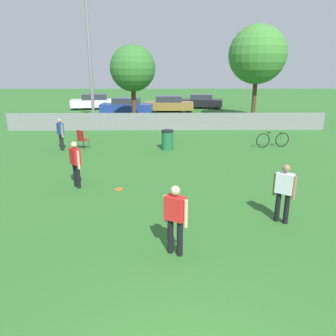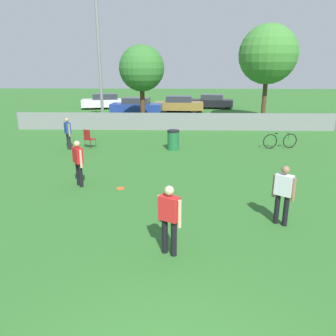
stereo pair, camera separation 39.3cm
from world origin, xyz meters
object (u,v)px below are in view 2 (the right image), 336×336
Objects in this scene: parked_car_white at (106,101)px; parked_car_blue at (136,106)px; tree_near_pole at (142,69)px; player_defender_red at (78,160)px; player_receiver_white at (283,191)px; parked_car_dark at (212,101)px; player_thrower_red at (169,216)px; folding_chair_sideline at (89,138)px; trash_bin at (173,140)px; spectator_in_blue at (68,131)px; tree_far_right at (268,55)px; parked_car_tan at (179,104)px; bicycle_sideline at (280,141)px; frisbee_disc at (120,188)px; light_pole at (99,48)px.

parked_car_white is 4.95m from parked_car_blue.
player_defender_red is (-0.88, -12.38, -2.86)m from tree_near_pole.
player_receiver_white is 24.69m from parked_car_dark.
player_thrower_red is at bearing -77.90° from parked_car_blue.
folding_chair_sideline is at bearing 144.79° from player_thrower_red.
player_defender_red is at bearing -120.84° from trash_bin.
player_thrower_red reaches higher than spectator_in_blue.
parked_car_blue is (0.85, 12.51, 0.13)m from folding_chair_sideline.
tree_far_right reaches higher than tree_near_pole.
folding_chair_sideline is 14.68m from parked_car_tan.
folding_chair_sideline is (-1.07, 5.35, -0.36)m from player_defender_red.
tree_far_right is 8.98m from parked_car_tan.
tree_far_right is 17.77m from player_receiver_white.
player_defender_red is (-9.65, -14.28, -3.80)m from tree_far_right.
folding_chair_sideline is 0.54× the size of bicycle_sideline.
parked_car_blue reaches higher than folding_chair_sideline.
tree_near_pole is 6.39m from parked_car_blue.
parked_car_tan is (3.41, 19.33, -0.22)m from player_defender_red.
bicycle_sideline is (10.38, 0.47, -0.50)m from spectator_in_blue.
trash_bin is at bearing -153.82° from folding_chair_sideline.
player_receiver_white is (5.92, -2.68, 0.00)m from player_defender_red.
tree_near_pole is 8.31m from spectator_in_blue.
bicycle_sideline is 0.37× the size of parked_car_white.
spectator_in_blue is at bearing -108.88° from parked_car_dark.
player_thrower_red reaches higher than parked_car_tan.
folding_chair_sideline is 0.21× the size of parked_car_blue.
player_defender_red is at bearing -85.83° from parked_car_blue.
spectator_in_blue is 1.63× the size of folding_chair_sideline.
parked_car_dark is at bearing 76.81° from frisbee_disc.
tree_near_pole reaches higher than spectator_in_blue.
player_receiver_white is 1.62× the size of trash_bin.
parked_car_blue reaches higher than trash_bin.
light_pole is 5.46× the size of player_defender_red.
spectator_in_blue reaches higher than bicycle_sideline.
parked_car_tan is (0.29, 23.47, -0.22)m from player_thrower_red.
player_defender_red is at bearing -98.50° from parked_car_dark.
trash_bin is at bearing -71.92° from parked_car_blue.
folding_chair_sideline is at bearing -90.43° from parked_car_blue.
player_defender_red is at bearing -155.95° from bicycle_sideline.
player_defender_red is 0.35× the size of parked_car_blue.
parked_car_blue is (-1.11, 5.48, -3.09)m from tree_near_pole.
tree_far_right reaches higher than parked_car_dark.
parked_car_white is (-5.05, 21.70, 0.68)m from frisbee_disc.
bicycle_sideline is 19.87m from parked_car_white.
player_defender_red is 6.04m from trash_bin.
parked_car_dark reaches higher than trash_bin.
folding_chair_sideline is (-10.73, -8.93, -4.16)m from tree_far_right.
frisbee_disc is at bearing -75.15° from light_pole.
parked_car_blue is at bearing 95.17° from frisbee_disc.
trash_bin is (4.16, -0.18, -0.05)m from folding_chair_sideline.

